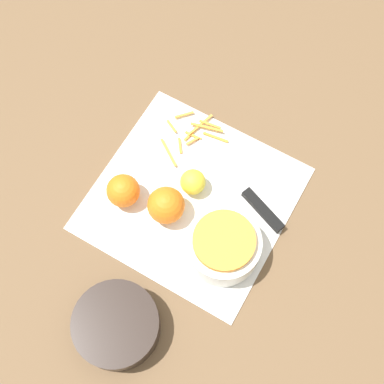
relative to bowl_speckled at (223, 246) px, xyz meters
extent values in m
plane|color=brown|center=(0.11, -0.07, -0.04)|extent=(4.00, 4.00, 0.00)
cube|color=silver|center=(0.11, -0.07, -0.04)|extent=(0.38, 0.37, 0.01)
cylinder|color=silver|center=(0.00, 0.00, -0.01)|extent=(0.14, 0.14, 0.06)
cylinder|color=orange|center=(0.00, 0.00, 0.03)|extent=(0.12, 0.12, 0.02)
cylinder|color=black|center=(0.10, 0.23, -0.01)|extent=(0.16, 0.16, 0.06)
cube|color=black|center=(-0.03, -0.11, -0.03)|extent=(0.11, 0.06, 0.02)
cube|color=silver|center=(0.09, -0.16, -0.04)|extent=(0.15, 0.07, 0.00)
sphere|color=orange|center=(0.23, 0.00, 0.00)|extent=(0.07, 0.07, 0.07)
sphere|color=orange|center=(0.14, -0.02, 0.00)|extent=(0.07, 0.07, 0.07)
sphere|color=yellow|center=(0.12, -0.09, -0.01)|extent=(0.05, 0.05, 0.05)
cube|color=orange|center=(0.19, -0.16, -0.04)|extent=(0.03, 0.03, 0.00)
cube|color=orange|center=(0.13, -0.21, -0.04)|extent=(0.06, 0.01, 0.00)
cube|color=gold|center=(0.16, -0.23, -0.03)|extent=(0.05, 0.01, 0.00)
cube|color=orange|center=(0.22, -0.23, -0.03)|extent=(0.03, 0.04, 0.00)
cube|color=#F39C33|center=(0.16, -0.22, -0.03)|extent=(0.07, 0.02, 0.00)
cube|color=orange|center=(0.18, -0.19, -0.04)|extent=(0.01, 0.04, 0.00)
cube|color=orange|center=(0.17, -0.18, -0.03)|extent=(0.02, 0.03, 0.00)
cube|color=orange|center=(0.20, -0.13, -0.03)|extent=(0.06, 0.04, 0.00)
cube|color=orange|center=(0.18, -0.22, -0.03)|extent=(0.03, 0.07, 0.00)
cube|color=orange|center=(0.18, -0.19, -0.04)|extent=(0.04, 0.01, 0.00)
cube|color=orange|center=(0.23, -0.19, -0.03)|extent=(0.03, 0.02, 0.00)
camera|label=1|loc=(-0.09, 0.28, 0.98)|focal=50.00mm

